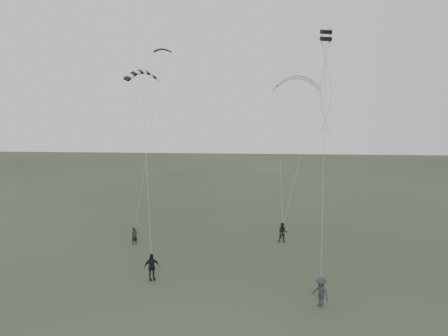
# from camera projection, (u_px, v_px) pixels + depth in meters

# --- Properties ---
(ground) EXTENTS (140.00, 140.00, 0.00)m
(ground) POSITION_uv_depth(u_px,v_px,m) (198.00, 282.00, 29.48)
(ground) COLOR #2C3824
(ground) RESTS_ON ground
(flyer_left) EXTENTS (0.66, 0.65, 1.54)m
(flyer_left) POSITION_uv_depth(u_px,v_px,m) (135.00, 236.00, 36.90)
(flyer_left) COLOR black
(flyer_left) RESTS_ON ground
(flyer_right) EXTENTS (0.92, 0.76, 1.73)m
(flyer_right) POSITION_uv_depth(u_px,v_px,m) (283.00, 233.00, 37.53)
(flyer_right) COLOR black
(flyer_right) RESTS_ON ground
(flyer_center) EXTENTS (1.16, 0.95, 1.86)m
(flyer_center) POSITION_uv_depth(u_px,v_px,m) (151.00, 267.00, 29.73)
(flyer_center) COLOR black
(flyer_center) RESTS_ON ground
(flyer_far) EXTENTS (1.27, 1.35, 1.83)m
(flyer_far) POSITION_uv_depth(u_px,v_px,m) (321.00, 292.00, 25.91)
(flyer_far) COLOR #2C2C32
(flyer_far) RESTS_ON ground
(kite_dark_small) EXTENTS (1.73, 1.07, 0.63)m
(kite_dark_small) POSITION_uv_depth(u_px,v_px,m) (162.00, 49.00, 39.88)
(kite_dark_small) COLOR black
(kite_dark_small) RESTS_ON flyer_left
(kite_pale_large) EXTENTS (4.69, 2.08, 1.97)m
(kite_pale_large) POSITION_uv_depth(u_px,v_px,m) (297.00, 78.00, 40.19)
(kite_pale_large) COLOR #B1B4B6
(kite_pale_large) RESTS_ON flyer_right
(kite_striped) EXTENTS (2.67, 2.27, 1.21)m
(kite_striped) POSITION_uv_depth(u_px,v_px,m) (142.00, 72.00, 32.07)
(kite_striped) COLOR black
(kite_striped) RESTS_ON flyer_center
(kite_box) EXTENTS (0.79, 0.87, 0.80)m
(kite_box) POSITION_uv_depth(u_px,v_px,m) (326.00, 35.00, 28.50)
(kite_box) COLOR black
(kite_box) RESTS_ON flyer_far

